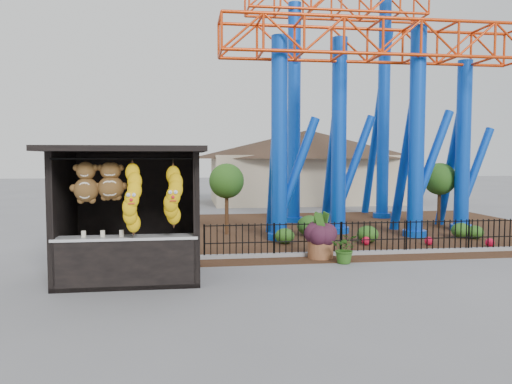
{
  "coord_description": "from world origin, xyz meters",
  "views": [
    {
      "loc": [
        -1.69,
        -10.95,
        2.88
      ],
      "look_at": [
        0.06,
        1.5,
        2.0
      ],
      "focal_mm": 35.0,
      "sensor_mm": 36.0,
      "label": 1
    }
  ],
  "objects": [
    {
      "name": "picket_fence",
      "position": [
        4.9,
        3.0,
        0.5
      ],
      "size": [
        12.2,
        0.06,
        1.0
      ],
      "primitive_type": null,
      "color": "black",
      "rests_on": "ground"
    },
    {
      "name": "prize_booth",
      "position": [
        -3.01,
        0.88,
        1.55
      ],
      "size": [
        3.5,
        3.4,
        3.12
      ],
      "color": "black",
      "rests_on": "ground"
    },
    {
      "name": "terracotta_planter",
      "position": [
        2.09,
        2.7,
        0.3
      ],
      "size": [
        0.94,
        0.94,
        0.59
      ],
      "primitive_type": "cylinder",
      "rotation": [
        0.0,
        0.0,
        0.37
      ],
      "color": "#925835",
      "rests_on": "ground"
    },
    {
      "name": "ground",
      "position": [
        0.0,
        0.0,
        0.0
      ],
      "size": [
        120.0,
        120.0,
        0.0
      ],
      "primitive_type": "plane",
      "color": "slate",
      "rests_on": "ground"
    },
    {
      "name": "pavilion",
      "position": [
        6.0,
        20.0,
        3.07
      ],
      "size": [
        15.0,
        15.0,
        4.8
      ],
      "color": "#BFAD8C",
      "rests_on": "ground"
    },
    {
      "name": "landscaping",
      "position": [
        4.3,
        5.65,
        0.32
      ],
      "size": [
        7.43,
        3.72,
        0.75
      ],
      "color": "#264F17",
      "rests_on": "mulch_bed"
    },
    {
      "name": "roller_coaster",
      "position": [
        5.12,
        8.23,
        6.44
      ],
      "size": [
        11.0,
        6.37,
        10.82
      ],
      "color": "blue",
      "rests_on": "ground"
    },
    {
      "name": "potted_plant",
      "position": [
        2.57,
        1.95,
        0.41
      ],
      "size": [
        0.89,
        0.83,
        0.81
      ],
      "primitive_type": "imported",
      "rotation": [
        0.0,
        0.0,
        -0.32
      ],
      "color": "#1F5A1A",
      "rests_on": "ground"
    },
    {
      "name": "mulch_bed",
      "position": [
        4.0,
        8.0,
        0.01
      ],
      "size": [
        18.0,
        12.0,
        0.02
      ],
      "primitive_type": "cube",
      "color": "#331E11",
      "rests_on": "ground"
    },
    {
      "name": "curb",
      "position": [
        4.0,
        3.0,
        0.06
      ],
      "size": [
        18.0,
        0.18,
        0.12
      ],
      "primitive_type": "cube",
      "color": "gray",
      "rests_on": "ground"
    },
    {
      "name": "planter_foliage",
      "position": [
        2.09,
        2.7,
        0.91
      ],
      "size": [
        0.7,
        0.7,
        0.64
      ],
      "primitive_type": "ellipsoid",
      "color": "#321422",
      "rests_on": "terracotta_planter"
    }
  ]
}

